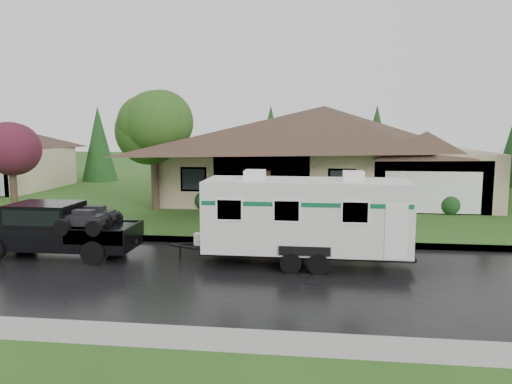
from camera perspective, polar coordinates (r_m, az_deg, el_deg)
ground at (r=17.27m, az=1.20°, el=-7.67°), size 140.00×140.00×0.00m
road at (r=15.36m, az=0.41°, el=-9.58°), size 140.00×8.00×0.01m
curb at (r=19.42m, az=1.90°, el=-5.73°), size 140.00×0.50×0.15m
lawn at (r=31.94m, az=4.03°, el=-0.53°), size 140.00×26.00×0.15m
house_main at (r=30.43m, az=8.31°, el=5.67°), size 19.44×10.80×6.90m
tree_left_green at (r=26.69m, az=-11.60°, el=7.15°), size 3.73×3.73×6.17m
tree_red at (r=28.39m, az=-26.20°, el=4.43°), size 2.82×2.82×4.67m
shrub_row at (r=26.17m, az=7.72°, el=-1.08°), size 13.60×1.00×1.00m
pickup_truck at (r=18.87m, az=-22.16°, el=-3.80°), size 5.61×2.13×1.87m
travel_trailer at (r=16.36m, az=5.73°, el=-2.65°), size 6.92×2.43×3.10m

